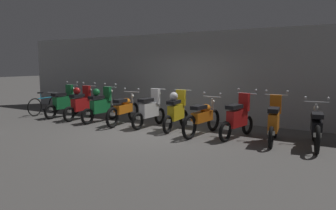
% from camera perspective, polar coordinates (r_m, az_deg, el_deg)
% --- Properties ---
extents(ground_plane, '(80.00, 80.00, 0.00)m').
position_cam_1_polar(ground_plane, '(9.04, -3.57, -5.05)').
color(ground_plane, '#565451').
extents(back_wall, '(16.52, 0.30, 3.04)m').
position_cam_1_polar(back_wall, '(11.22, 4.52, 5.23)').
color(back_wall, '#9EA0A3').
rests_on(back_wall, ground).
extents(motorbike_slot_0, '(0.59, 1.68, 1.29)m').
position_cam_1_polar(motorbike_slot_0, '(12.28, -18.38, 0.41)').
color(motorbike_slot_0, black).
rests_on(motorbike_slot_0, ground).
extents(motorbike_slot_1, '(0.59, 1.68, 1.29)m').
position_cam_1_polar(motorbike_slot_1, '(11.55, -15.49, 0.29)').
color(motorbike_slot_1, black).
rests_on(motorbike_slot_1, ground).
extents(motorbike_slot_2, '(0.59, 1.68, 1.29)m').
position_cam_1_polar(motorbike_slot_2, '(10.87, -12.08, -0.03)').
color(motorbike_slot_2, black).
rests_on(motorbike_slot_2, ground).
extents(motorbike_slot_3, '(0.59, 1.94, 1.15)m').
position_cam_1_polar(motorbike_slot_3, '(10.31, -8.02, -0.77)').
color(motorbike_slot_3, black).
rests_on(motorbike_slot_3, ground).
extents(motorbike_slot_4, '(0.56, 1.68, 1.18)m').
position_cam_1_polar(motorbike_slot_4, '(9.83, -3.30, -0.92)').
color(motorbike_slot_4, black).
rests_on(motorbike_slot_4, ground).
extents(motorbike_slot_5, '(0.56, 1.68, 1.18)m').
position_cam_1_polar(motorbike_slot_5, '(9.34, 1.53, -1.10)').
color(motorbike_slot_5, black).
rests_on(motorbike_slot_5, ground).
extents(motorbike_slot_6, '(0.59, 1.95, 1.15)m').
position_cam_1_polar(motorbike_slot_6, '(8.74, 6.29, -2.22)').
color(motorbike_slot_6, black).
rests_on(motorbike_slot_6, ground).
extents(motorbike_slot_7, '(0.59, 1.67, 1.29)m').
position_cam_1_polar(motorbike_slot_7, '(8.53, 12.55, -2.36)').
color(motorbike_slot_7, black).
rests_on(motorbike_slot_7, ground).
extents(motorbike_slot_8, '(0.58, 1.68, 1.29)m').
position_cam_1_polar(motorbike_slot_8, '(8.25, 18.62, -2.91)').
color(motorbike_slot_8, black).
rests_on(motorbike_slot_8, ground).
extents(motorbike_slot_9, '(0.58, 1.94, 1.15)m').
position_cam_1_polar(motorbike_slot_9, '(8.19, 25.24, -3.56)').
color(motorbike_slot_9, black).
rests_on(motorbike_slot_9, ground).
extents(bicycle, '(0.50, 1.72, 0.89)m').
position_cam_1_polar(bicycle, '(13.17, -21.34, 0.01)').
color(bicycle, black).
rests_on(bicycle, ground).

